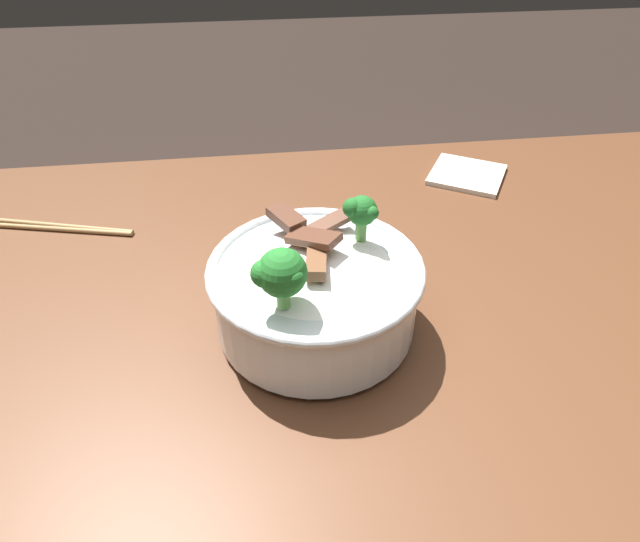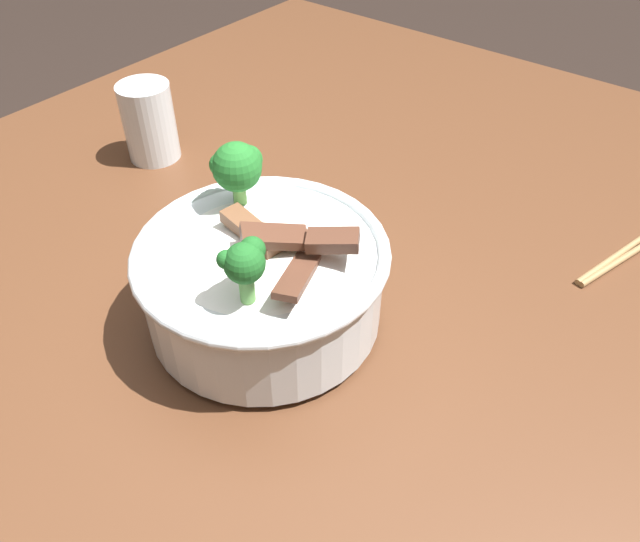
# 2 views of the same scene
# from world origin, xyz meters

# --- Properties ---
(dining_table) EXTENTS (1.48, 1.05, 0.79)m
(dining_table) POSITION_xyz_m (0.00, 0.00, 0.69)
(dining_table) COLOR #56331E
(dining_table) RESTS_ON ground
(rice_bowl) EXTENTS (0.23, 0.23, 0.16)m
(rice_bowl) POSITION_xyz_m (-0.00, -0.06, 0.86)
(rice_bowl) COLOR silver
(rice_bowl) RESTS_ON dining_table
(drinking_glass) EXTENTS (0.07, 0.07, 0.10)m
(drinking_glass) POSITION_xyz_m (0.13, 0.26, 0.84)
(drinking_glass) COLOR white
(drinking_glass) RESTS_ON dining_table
(chopsticks_pair) EXTENTS (0.21, 0.07, 0.01)m
(chopsticks_pair) POSITION_xyz_m (0.34, -0.31, 0.80)
(chopsticks_pair) COLOR #9E7A4C
(chopsticks_pair) RESTS_ON dining_table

